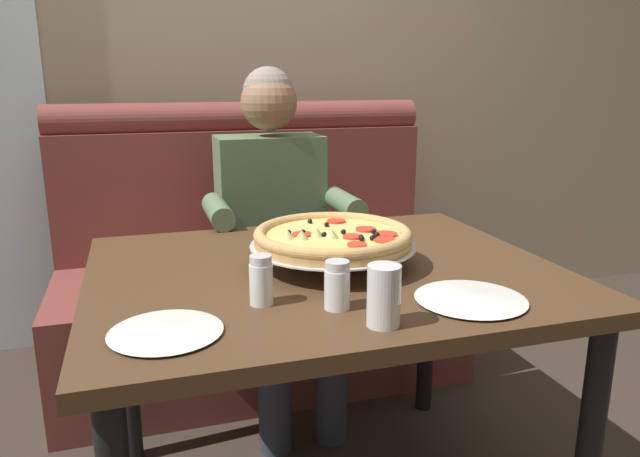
% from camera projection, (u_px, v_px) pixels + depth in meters
% --- Properties ---
extents(back_wall_with_window, '(6.00, 0.12, 2.80)m').
position_uv_depth(back_wall_with_window, '(228.00, 41.00, 2.82)').
color(back_wall_with_window, tan).
rests_on(back_wall_with_window, ground_plane).
extents(booth_bench, '(1.63, 0.78, 1.13)m').
position_uv_depth(booth_bench, '(257.00, 278.00, 2.54)').
color(booth_bench, brown).
rests_on(booth_bench, ground_plane).
extents(dining_table, '(1.21, 0.98, 0.75)m').
position_uv_depth(dining_table, '(325.00, 298.00, 1.59)').
color(dining_table, '#4C331E').
rests_on(dining_table, ground_plane).
extents(diner_main, '(0.54, 0.64, 1.27)m').
position_uv_depth(diner_main, '(276.00, 221.00, 2.22)').
color(diner_main, '#2D3342').
rests_on(diner_main, ground_plane).
extents(pizza, '(0.44, 0.44, 0.11)m').
position_uv_depth(pizza, '(333.00, 238.00, 1.56)').
color(pizza, silver).
rests_on(pizza, dining_table).
extents(shaker_pepper_flakes, '(0.06, 0.06, 0.11)m').
position_uv_depth(shaker_pepper_flakes, '(337.00, 288.00, 1.28)').
color(shaker_pepper_flakes, white).
rests_on(shaker_pepper_flakes, dining_table).
extents(shaker_oregano, '(0.05, 0.05, 0.11)m').
position_uv_depth(shaker_oregano, '(261.00, 284.00, 1.30)').
color(shaker_oregano, white).
rests_on(shaker_oregano, dining_table).
extents(plate_near_left, '(0.22, 0.22, 0.02)m').
position_uv_depth(plate_near_left, '(166.00, 329.00, 1.16)').
color(plate_near_left, white).
rests_on(plate_near_left, dining_table).
extents(plate_near_right, '(0.25, 0.25, 0.02)m').
position_uv_depth(plate_near_right, '(471.00, 297.00, 1.33)').
color(plate_near_right, white).
rests_on(plate_near_right, dining_table).
extents(drinking_glass, '(0.07, 0.07, 0.13)m').
position_uv_depth(drinking_glass, '(382.00, 300.00, 1.19)').
color(drinking_glass, silver).
rests_on(drinking_glass, dining_table).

